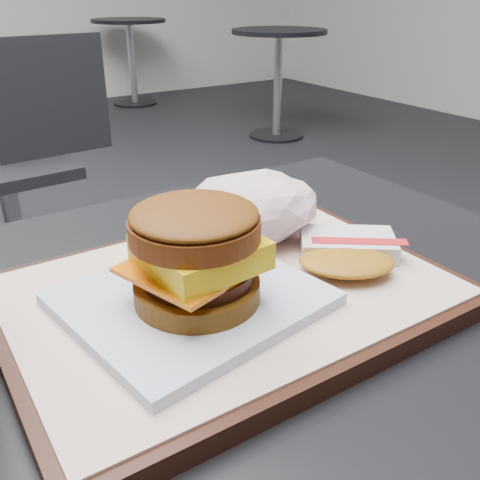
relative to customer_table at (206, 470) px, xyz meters
name	(u,v)px	position (x,y,z in m)	size (l,w,h in m)	color
customer_table	(206,470)	(0.00, 0.00, 0.00)	(0.80, 0.60, 0.77)	#A5A5AA
serving_tray	(228,295)	(0.03, 0.00, 0.20)	(0.38, 0.28, 0.02)	black
breakfast_sandwich	(195,265)	(-0.01, -0.01, 0.24)	(0.21, 0.20, 0.09)	white
hash_brown	(347,252)	(0.15, -0.02, 0.22)	(0.14, 0.13, 0.02)	silver
crumpled_wrapper	(252,207)	(0.10, 0.07, 0.24)	(0.15, 0.12, 0.07)	white
neighbor_chair	(21,151)	(0.17, 1.56, -0.07)	(0.61, 0.45, 0.88)	#A0A0A5
bg_table_near	(279,58)	(2.20, 2.80, -0.02)	(0.66, 0.66, 0.75)	black
bg_table_far	(130,41)	(1.80, 4.50, -0.02)	(0.66, 0.66, 0.75)	black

